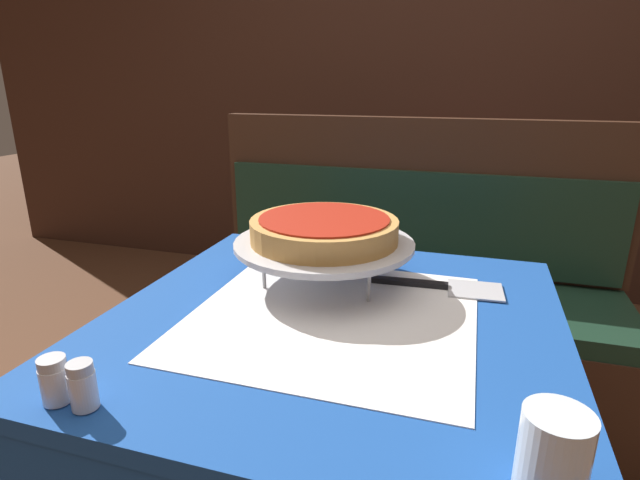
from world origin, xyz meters
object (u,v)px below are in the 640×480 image
Objects in this scene: dining_table_rear at (459,207)px; salt_shaker at (55,380)px; dining_table_front at (333,363)px; deep_dish_pizza at (324,229)px; water_glass_near at (553,455)px; condiment_caddy at (463,173)px; booth_bench at (403,322)px; pizza_pan_stand at (324,245)px; pizza_server at (443,286)px; pepper_shaker at (83,386)px.

dining_table_rear is 1.96m from salt_shaker.
dining_table_front is 0.28m from deep_dish_pizza.
water_glass_near is 0.66× the size of condiment_caddy.
condiment_caddy is (0.00, -0.01, 0.16)m from dining_table_rear.
booth_bench reaches higher than pizza_pan_stand.
deep_dish_pizza is 1.38m from condiment_caddy.
booth_bench is at bearing 104.46° from water_glass_near.
deep_dish_pizza reaches higher than dining_table_rear.
pizza_server is at bearing 49.23° from salt_shaker.
salt_shaker is at bearing -104.30° from dining_table_rear.
condiment_caddy reaches higher than pepper_shaker.
pizza_server is 0.72m from pepper_shaker.
water_glass_near reaches higher than pizza_pan_stand.
deep_dish_pizza is 2.05× the size of condiment_caddy.
water_glass_near is at bearing -51.01° from pizza_pan_stand.
condiment_caddy is (0.19, 1.50, 0.14)m from dining_table_front.
booth_bench is at bearing 81.79° from pizza_pan_stand.
dining_table_front is 5.51× the size of condiment_caddy.
booth_bench is 9.62× the size of condiment_caddy.
deep_dish_pizza is at bearing -90.00° from pizza_pan_stand.
salt_shaker is at bearing -128.12° from dining_table_front.
condiment_caddy is at bearing 90.22° from pizza_server.
pepper_shaker is 0.45× the size of condiment_caddy.
dining_table_rear is at bearing 77.06° from pepper_shaker.
pizza_pan_stand is 0.65m from water_glass_near.
dining_table_rear is 2.26× the size of deep_dish_pizza.
booth_bench is at bearing 103.91° from pizza_server.
booth_bench is at bearing 74.58° from salt_shaker.
booth_bench reaches higher than deep_dish_pizza.
pizza_pan_stand reaches higher than dining_table_front.
pizza_pan_stand is at bearing 90.00° from deep_dish_pizza.
deep_dish_pizza is at bearing -100.57° from condiment_caddy.
dining_table_front is at bearing -97.24° from condiment_caddy.
pizza_pan_stand is at bearing -100.57° from condiment_caddy.
booth_bench is (-0.15, -0.68, -0.29)m from dining_table_rear.
water_glass_near reaches higher than pizza_server.
dining_table_rear is at bearing 83.01° from dining_table_front.
pepper_shaker is at bearing -127.92° from pizza_server.
water_glass_near reaches higher than dining_table_rear.
deep_dish_pizza reaches higher than condiment_caddy.
booth_bench reaches higher than dining_table_front.
deep_dish_pizza is (0.00, -0.00, 0.04)m from pizza_pan_stand.
salt_shaker reaches higher than pizza_server.
pepper_shaker reaches higher than dining_table_front.
pizza_pan_stand is at bearing 128.99° from water_glass_near.
dining_table_front is at bearing -66.93° from deep_dish_pizza.
condiment_caddy reaches higher than pizza_pan_stand.
dining_table_rear is at bearing 79.74° from pizza_pan_stand.
dining_table_rear is 1.89m from water_glass_near.
condiment_caddy is (0.44, 1.88, -0.00)m from pepper_shaker.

